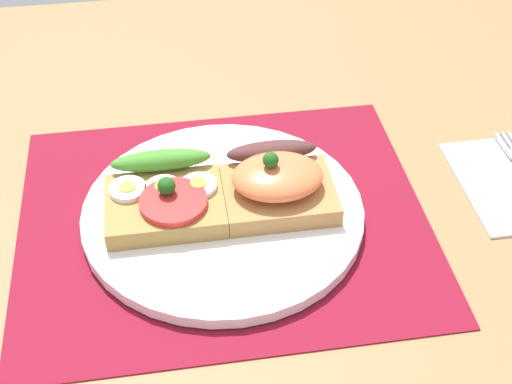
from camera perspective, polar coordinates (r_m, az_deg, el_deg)
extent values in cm
cube|color=#986C42|center=(66.07, -2.58, -3.20)|extent=(120.00, 90.00, 3.20)
cube|color=maroon|center=(64.85, -2.62, -2.10)|extent=(36.56, 30.84, 0.30)
cylinder|color=white|center=(64.36, -2.64, -1.64)|extent=(25.23, 25.23, 1.13)
cube|color=#A77F42|center=(63.08, -7.24, -1.24)|extent=(10.32, 7.96, 1.84)
cylinder|color=red|center=(61.72, -6.60, -0.79)|extent=(5.90, 5.90, 0.60)
ellipsoid|color=#438D2B|center=(65.23, -7.60, 2.53)|extent=(9.08, 2.20, 1.80)
sphere|color=#1E5919|center=(61.54, -7.14, 0.37)|extent=(1.60, 1.60, 1.60)
cylinder|color=white|center=(63.62, -10.19, 0.22)|extent=(3.26, 3.26, 0.50)
cylinder|color=yellow|center=(63.40, -10.22, 0.44)|extent=(1.47, 1.47, 0.16)
cylinder|color=white|center=(63.22, -7.39, 0.29)|extent=(3.26, 3.26, 0.50)
cylinder|color=yellow|center=(63.01, -7.42, 0.51)|extent=(1.47, 1.47, 0.16)
cylinder|color=white|center=(63.18, -4.59, 0.51)|extent=(3.26, 3.26, 0.50)
cylinder|color=yellow|center=(62.96, -4.61, 0.74)|extent=(1.47, 1.47, 0.16)
cube|color=#B37D47|center=(63.68, 1.88, -0.39)|extent=(9.86, 7.89, 1.81)
ellipsoid|color=#EE7342|center=(62.68, 1.67, 1.42)|extent=(8.09, 6.31, 2.50)
ellipsoid|color=#522C2B|center=(65.78, 1.25, 3.29)|extent=(8.38, 2.20, 1.80)
sphere|color=#1E5919|center=(61.35, 1.13, 2.76)|extent=(1.40, 1.40, 1.40)
cube|color=#B7B7BC|center=(76.45, 18.95, 3.77)|extent=(0.32, 2.80, 0.32)
cube|color=#B7B7BC|center=(76.73, 19.39, 3.81)|extent=(0.32, 2.80, 0.32)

